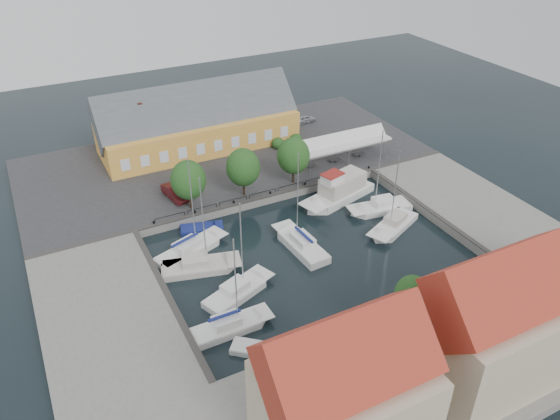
% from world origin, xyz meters
% --- Properties ---
extents(ground, '(140.00, 140.00, 0.00)m').
position_xyz_m(ground, '(0.00, 0.00, 0.00)').
color(ground, black).
rests_on(ground, ground).
extents(north_quay, '(56.00, 26.00, 1.00)m').
position_xyz_m(north_quay, '(0.00, 23.00, 0.50)').
color(north_quay, '#2D2D30').
rests_on(north_quay, ground).
extents(west_quay, '(12.00, 24.00, 1.00)m').
position_xyz_m(west_quay, '(-22.00, -2.00, 0.50)').
color(west_quay, slate).
rests_on(west_quay, ground).
extents(east_quay, '(12.00, 24.00, 1.00)m').
position_xyz_m(east_quay, '(22.00, -2.00, 0.50)').
color(east_quay, slate).
rests_on(east_quay, ground).
extents(south_bank, '(56.00, 14.00, 1.00)m').
position_xyz_m(south_bank, '(0.00, -21.00, 0.50)').
color(south_bank, slate).
rests_on(south_bank, ground).
extents(quay_edge_fittings, '(56.00, 24.72, 0.40)m').
position_xyz_m(quay_edge_fittings, '(0.02, 4.75, 1.06)').
color(quay_edge_fittings, '#383533').
rests_on(quay_edge_fittings, north_quay).
extents(warehouse, '(28.56, 14.00, 9.55)m').
position_xyz_m(warehouse, '(-2.60, 28.36, 4.43)').
color(warehouse, gold).
rests_on(warehouse, north_quay).
extents(tent_canopy, '(14.00, 4.00, 2.83)m').
position_xyz_m(tent_canopy, '(14.00, 14.50, 3.68)').
color(tent_canopy, silver).
rests_on(tent_canopy, north_quay).
extents(quay_trees, '(18.20, 4.20, 6.30)m').
position_xyz_m(quay_trees, '(-2.00, 12.00, 4.88)').
color(quay_trees, black).
rests_on(quay_trees, north_quay).
extents(car_silver, '(3.84, 1.66, 1.29)m').
position_xyz_m(car_silver, '(16.07, 28.62, 1.65)').
color(car_silver, '#A8AAB0').
rests_on(car_silver, north_quay).
extents(car_red, '(2.40, 4.94, 1.56)m').
position_xyz_m(car_red, '(-9.95, 15.21, 1.78)').
color(car_red, '#4F1214').
rests_on(car_red, north_quay).
extents(center_sailboat, '(3.05, 8.79, 11.92)m').
position_xyz_m(center_sailboat, '(-0.51, -0.08, 0.36)').
color(center_sailboat, white).
rests_on(center_sailboat, ground).
extents(trawler, '(11.38, 6.07, 5.00)m').
position_xyz_m(trawler, '(9.00, 7.06, 1.02)').
color(trawler, white).
rests_on(trawler, ground).
extents(east_boat_a, '(8.31, 3.79, 11.42)m').
position_xyz_m(east_boat_a, '(12.12, 2.43, 0.26)').
color(east_boat_a, white).
rests_on(east_boat_a, ground).
extents(east_boat_b, '(8.29, 5.67, 10.99)m').
position_xyz_m(east_boat_b, '(11.08, -1.50, 0.26)').
color(east_boat_b, white).
rests_on(east_boat_b, ground).
extents(west_boat_a, '(9.09, 5.35, 11.71)m').
position_xyz_m(west_boat_a, '(-11.71, 4.80, 0.27)').
color(west_boat_a, white).
rests_on(west_boat_a, ground).
extents(west_boat_b, '(8.76, 4.89, 11.47)m').
position_xyz_m(west_boat_b, '(-11.86, 1.52, 0.26)').
color(west_boat_b, beige).
rests_on(west_boat_b, ground).
extents(west_boat_c, '(8.25, 5.24, 10.82)m').
position_xyz_m(west_boat_c, '(-9.85, -4.05, 0.26)').
color(west_boat_c, white).
rests_on(west_boat_c, ground).
extents(west_boat_d, '(7.82, 2.43, 10.48)m').
position_xyz_m(west_boat_d, '(-12.41, -8.20, 0.27)').
color(west_boat_d, white).
rests_on(west_boat_d, ground).
extents(launch_sw, '(4.63, 4.31, 0.98)m').
position_xyz_m(launch_sw, '(-11.43, -11.70, 0.09)').
color(launch_sw, white).
rests_on(launch_sw, ground).
extents(launch_nw, '(5.28, 3.27, 0.88)m').
position_xyz_m(launch_nw, '(-9.15, 8.38, 0.09)').
color(launch_nw, navy).
rests_on(launch_nw, ground).
extents(townhouses, '(36.30, 8.50, 12.00)m').
position_xyz_m(townhouses, '(1.93, -23.24, 5.82)').
color(townhouses, '#C1AF94').
rests_on(townhouses, south_bank).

